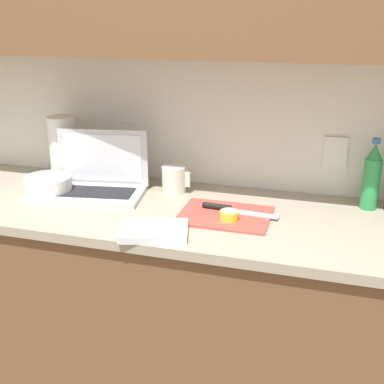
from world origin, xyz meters
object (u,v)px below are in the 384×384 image
Objects in this scene: knife at (227,208)px; measuring_cup at (174,179)px; lemon_half_cut at (229,215)px; cutting_board at (225,215)px; bottle_green_soda at (372,177)px; paper_towel_roll at (64,148)px; laptop at (99,179)px; bowl_white at (48,186)px.

measuring_cup reaches higher than knife.
knife is 0.08m from lemon_half_cut.
bottle_green_soda reaches higher than cutting_board.
bottle_green_soda reaches higher than lemon_half_cut.
bottle_green_soda reaches higher than measuring_cup.
paper_towel_roll reaches higher than cutting_board.
paper_towel_roll is at bearing 140.76° from laptop.
lemon_half_cut is (0.56, -0.14, -0.03)m from laptop.
paper_towel_roll is (-0.51, 0.03, 0.08)m from measuring_cup.
laptop is 1.05m from bottle_green_soda.
bottle_green_soda is 2.27× the size of measuring_cup.
cutting_board is 0.56m from bottle_green_soda.
paper_towel_roll is at bearing 176.24° from measuring_cup.
laptop is 1.24× the size of cutting_board.
measuring_cup reaches higher than lemon_half_cut.
lemon_half_cut is at bearing -61.05° from cutting_board.
paper_towel_roll is at bearing 163.66° from cutting_board.
bowl_white is (-1.23, -0.21, -0.08)m from bottle_green_soda.
measuring_cup is (-0.75, -0.04, -0.07)m from bottle_green_soda.
knife is 1.52× the size of bowl_white.
measuring_cup is (0.28, 0.10, -0.00)m from laptop.
knife is 0.54m from bottle_green_soda.
laptop reaches higher than cutting_board.
lemon_half_cut is at bearing -18.77° from paper_towel_roll.
bowl_white is (-0.76, 0.07, 0.01)m from lemon_half_cut.
measuring_cup reaches higher than cutting_board.
knife is 0.30m from measuring_cup.
laptop is 1.44× the size of paper_towel_roll.
paper_towel_roll is at bearing -179.77° from bottle_green_soda.
laptop is 6.14× the size of lemon_half_cut.
bowl_white is at bearing -80.47° from paper_towel_roll.
laptop is 0.21m from bowl_white.
lemon_half_cut is (0.02, -0.04, 0.02)m from cutting_board.
measuring_cup is 0.42× the size of paper_towel_roll.
cutting_board is at bearing -1.82° from bowl_white.
bowl_white reaches higher than knife.
bottle_green_soda is at bearing 25.72° from knife.
cutting_board is 0.04m from knife.
cutting_board is 0.32m from measuring_cup.
bottle_green_soda reaches higher than laptop.
bowl_white is at bearing -160.65° from measuring_cup.
cutting_board is at bearing 118.95° from lemon_half_cut.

